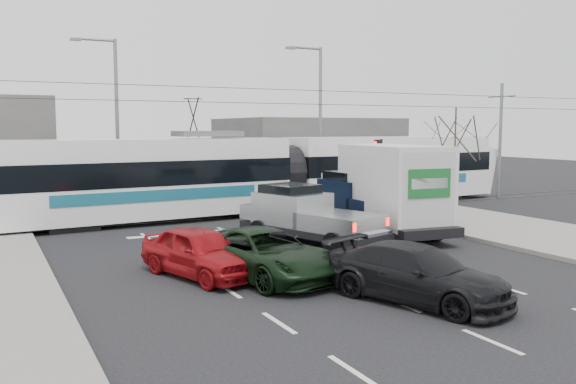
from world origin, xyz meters
name	(u,v)px	position (x,y,z in m)	size (l,w,h in m)	color
ground	(333,253)	(0.00, 0.00, 0.00)	(120.00, 120.00, 0.00)	black
sidewalk_right	(521,231)	(9.00, 0.00, 0.07)	(6.00, 60.00, 0.15)	gray
rails	(228,215)	(0.00, 10.00, 0.01)	(60.00, 1.60, 0.03)	#33302D
building_right	(306,151)	(12.00, 24.00, 2.50)	(12.00, 10.00, 5.00)	slate
bare_tree	(455,139)	(7.60, 2.50, 3.79)	(2.40, 2.40, 5.00)	#47382B
traffic_signal	(379,160)	(6.47, 6.50, 2.74)	(0.44, 0.44, 3.60)	black
street_lamp_near	(318,114)	(7.31, 14.00, 5.11)	(2.38, 0.25, 9.00)	slate
street_lamp_far	(113,112)	(-4.19, 16.00, 5.11)	(2.38, 0.25, 9.00)	slate
catenary	(227,136)	(0.00, 10.00, 3.88)	(60.00, 0.20, 7.00)	black
tram	(284,172)	(3.23, 10.26, 2.00)	(27.72, 4.98, 5.63)	white
silver_pickup	(305,215)	(-0.06, 1.95, 1.07)	(3.69, 6.25, 2.15)	black
box_truck	(385,191)	(3.74, 2.17, 1.78)	(3.25, 7.44, 3.61)	black
navy_pickup	(362,202)	(3.41, 3.36, 1.20)	(2.49, 5.89, 2.44)	black
green_car	(264,254)	(-3.63, -2.19, 0.71)	(2.35, 5.10, 1.42)	black
red_car	(200,252)	(-5.18, -1.19, 0.73)	(1.72, 4.26, 1.45)	#9C0E13
dark_car	(417,274)	(-1.22, -6.04, 0.70)	(1.96, 4.82, 1.40)	black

